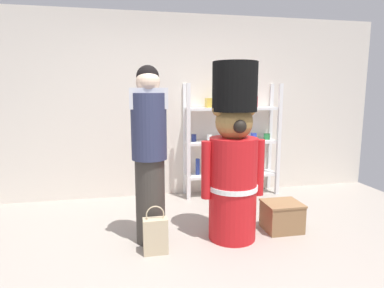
{
  "coord_description": "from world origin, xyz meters",
  "views": [
    {
      "loc": [
        -0.61,
        -2.52,
        1.5
      ],
      "look_at": [
        0.01,
        0.58,
        1.0
      ],
      "focal_mm": 30.33,
      "sensor_mm": 36.0,
      "label": 1
    }
  ],
  "objects_px": {
    "merchandise_shelf": "(232,140)",
    "teddy_bear_guard": "(233,157)",
    "person_shopper": "(149,152)",
    "shopping_bag": "(156,235)",
    "display_crate": "(282,216)"
  },
  "relations": [
    {
      "from": "merchandise_shelf",
      "to": "teddy_bear_guard",
      "type": "xyz_separation_m",
      "value": [
        -0.46,
        -1.44,
        0.04
      ]
    },
    {
      "from": "teddy_bear_guard",
      "to": "person_shopper",
      "type": "distance_m",
      "value": 0.84
    },
    {
      "from": "person_shopper",
      "to": "shopping_bag",
      "type": "height_order",
      "value": "person_shopper"
    },
    {
      "from": "teddy_bear_guard",
      "to": "person_shopper",
      "type": "xyz_separation_m",
      "value": [
        -0.84,
        0.08,
        0.07
      ]
    },
    {
      "from": "person_shopper",
      "to": "display_crate",
      "type": "relative_size",
      "value": 4.39
    },
    {
      "from": "person_shopper",
      "to": "display_crate",
      "type": "height_order",
      "value": "person_shopper"
    },
    {
      "from": "merchandise_shelf",
      "to": "display_crate",
      "type": "bearing_deg",
      "value": -84.2
    },
    {
      "from": "shopping_bag",
      "to": "display_crate",
      "type": "relative_size",
      "value": 1.16
    },
    {
      "from": "merchandise_shelf",
      "to": "shopping_bag",
      "type": "height_order",
      "value": "merchandise_shelf"
    },
    {
      "from": "teddy_bear_guard",
      "to": "display_crate",
      "type": "xyz_separation_m",
      "value": [
        0.6,
        0.07,
        -0.7
      ]
    },
    {
      "from": "merchandise_shelf",
      "to": "display_crate",
      "type": "height_order",
      "value": "merchandise_shelf"
    },
    {
      "from": "shopping_bag",
      "to": "display_crate",
      "type": "xyz_separation_m",
      "value": [
        1.41,
        0.25,
        -0.02
      ]
    },
    {
      "from": "person_shopper",
      "to": "merchandise_shelf",
      "type": "bearing_deg",
      "value": 46.46
    },
    {
      "from": "teddy_bear_guard",
      "to": "shopping_bag",
      "type": "relative_size",
      "value": 3.85
    },
    {
      "from": "merchandise_shelf",
      "to": "teddy_bear_guard",
      "type": "distance_m",
      "value": 1.51
    }
  ]
}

